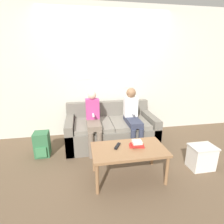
# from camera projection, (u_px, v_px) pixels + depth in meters

# --- Properties ---
(ground_plane) EXTENTS (10.00, 10.00, 0.00)m
(ground_plane) POSITION_uv_depth(u_px,v_px,m) (117.00, 157.00, 2.97)
(ground_plane) COLOR brown
(wall_back) EXTENTS (8.00, 0.06, 2.60)m
(wall_back) POSITION_uv_depth(u_px,v_px,m) (106.00, 73.00, 3.61)
(wall_back) COLOR beige
(wall_back) RESTS_ON ground_plane
(couch) EXTENTS (1.68, 0.89, 0.74)m
(couch) POSITION_uv_depth(u_px,v_px,m) (111.00, 130.00, 3.41)
(couch) COLOR #6B665B
(couch) RESTS_ON ground_plane
(coffee_table) EXTENTS (0.99, 0.55, 0.45)m
(coffee_table) POSITION_uv_depth(u_px,v_px,m) (129.00, 152.00, 2.34)
(coffee_table) COLOR #8E6642
(coffee_table) RESTS_ON ground_plane
(person_left) EXTENTS (0.24, 0.60, 1.05)m
(person_left) POSITION_uv_depth(u_px,v_px,m) (93.00, 119.00, 3.07)
(person_left) COLOR #756656
(person_left) RESTS_ON ground_plane
(person_right) EXTENTS (0.24, 0.60, 1.08)m
(person_right) POSITION_uv_depth(u_px,v_px,m) (132.00, 115.00, 3.19)
(person_right) COLOR #33384C
(person_right) RESTS_ON ground_plane
(tv_remote) EXTENTS (0.12, 0.17, 0.02)m
(tv_remote) POSITION_uv_depth(u_px,v_px,m) (117.00, 146.00, 2.37)
(tv_remote) COLOR black
(tv_remote) RESTS_ON coffee_table
(book_stack) EXTENTS (0.22, 0.14, 0.09)m
(book_stack) POSITION_uv_depth(u_px,v_px,m) (137.00, 144.00, 2.36)
(book_stack) COLOR red
(book_stack) RESTS_ON coffee_table
(storage_box) EXTENTS (0.36, 0.28, 0.37)m
(storage_box) POSITION_uv_depth(u_px,v_px,m) (201.00, 157.00, 2.62)
(storage_box) COLOR silver
(storage_box) RESTS_ON ground_plane
(backpack) EXTENTS (0.24, 0.26, 0.42)m
(backpack) POSITION_uv_depth(u_px,v_px,m) (42.00, 144.00, 2.94)
(backpack) COLOR #336B42
(backpack) RESTS_ON ground_plane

